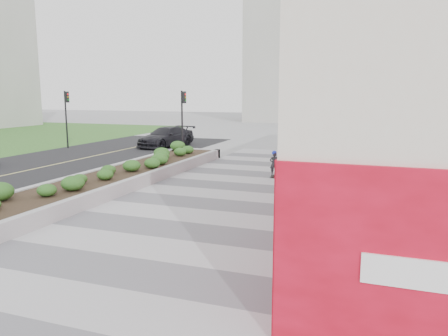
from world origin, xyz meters
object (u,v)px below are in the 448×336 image
(planter, at_px, (119,175))
(traffic_signal_far, at_px, (66,111))
(skateboarder, at_px, (274,164))
(car_dark, at_px, (166,137))
(traffic_signal_near, at_px, (183,112))

(planter, distance_m, traffic_signal_far, 15.00)
(planter, distance_m, skateboarder, 7.31)
(traffic_signal_far, height_order, car_dark, traffic_signal_far)
(traffic_signal_near, bearing_deg, skateboarder, -39.87)
(planter, relative_size, traffic_signal_far, 4.29)
(skateboarder, bearing_deg, car_dark, 141.04)
(traffic_signal_far, bearing_deg, car_dark, 26.11)
(planter, distance_m, traffic_signal_near, 10.90)
(planter, relative_size, skateboarder, 13.76)
(car_dark, bearing_deg, traffic_signal_near, -31.80)
(planter, bearing_deg, car_dark, 108.61)
(skateboarder, xyz_separation_m, car_dark, (-10.62, 9.29, 0.08))
(planter, bearing_deg, traffic_signal_far, 137.54)
(skateboarder, bearing_deg, planter, -145.64)
(planter, relative_size, traffic_signal_near, 4.29)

